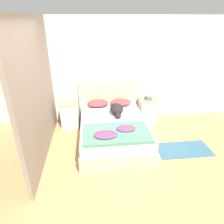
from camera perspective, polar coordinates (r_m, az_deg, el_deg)
The scene contains 13 objects.
ground_plane at distance 3.73m, azimuth 1.72°, elevation -16.45°, with size 16.00×16.00×0.00m, color tan.
wall_back at distance 5.04m, azimuth -1.53°, elevation 11.47°, with size 9.00×0.06×2.55m.
wall_side_left at distance 4.10m, azimuth -19.71°, elevation 6.67°, with size 0.06×3.10×2.55m.
bed at distance 4.41m, azimuth 0.30°, elevation -5.24°, with size 1.43×2.03×0.49m.
headboard at distance 5.21m, azimuth -1.04°, elevation 3.39°, with size 1.51×0.06×1.03m.
nightstand_left at distance 5.07m, azimuth -11.91°, elevation -0.59°, with size 0.43×0.45×0.63m.
nightstand_right at distance 5.24m, azimuth 10.07°, elevation 0.47°, with size 0.43×0.45×0.63m.
pillow_left at distance 4.95m, azimuth -4.06°, elevation 2.46°, with size 0.53×0.36×0.15m.
pillow_right at distance 5.00m, azimuth 2.51°, elevation 2.76°, with size 0.53×0.36×0.15m.
quilt at distance 3.75m, azimuth 1.24°, elevation -6.02°, with size 1.24×0.75×0.12m.
dog at distance 4.54m, azimuth 1.37°, elevation 0.76°, with size 0.29×0.65×0.22m.
book_stack at distance 5.10m, azimuth 10.36°, elevation 3.92°, with size 0.17×0.19×0.06m.
rug at distance 4.48m, azimuth 19.74°, elevation -10.03°, with size 1.12×0.58×0.00m.
Camera 1 is at (-0.42, -2.75, 2.49)m, focal length 32.00 mm.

